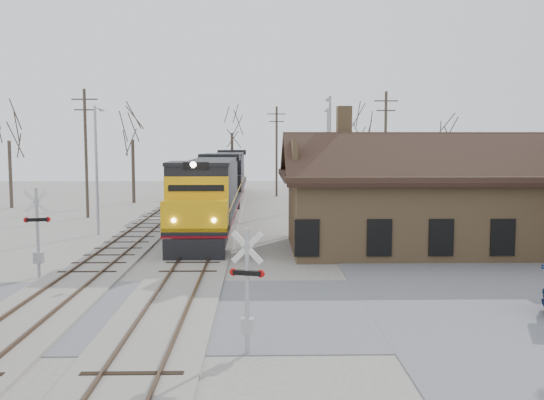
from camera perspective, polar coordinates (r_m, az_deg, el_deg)
The scene contains 20 objects.
ground at distance 21.84m, azimuth -9.77°, elevation -10.29°, with size 140.00×140.00×0.00m, color #A09B91.
road at distance 21.83m, azimuth -9.77°, elevation -10.25°, with size 60.00×9.00×0.03m, color slate.
track_main at distance 36.39m, azimuth -6.27°, elevation -3.76°, with size 3.40×90.00×0.24m.
track_siding at distance 37.06m, azimuth -13.23°, elevation -3.71°, with size 3.40×90.00×0.24m.
depot at distance 34.11m, azimuth 13.71°, elevation -0.54°, with size 15.20×9.31×7.90m.
locomotive_lead at distance 39.99m, azimuth -5.81°, elevation 0.71°, with size 3.29×22.06×4.90m.
locomotive_trailing at distance 62.23m, azimuth -4.17°, elevation 2.44°, with size 3.29×22.06×4.64m.
crossbuck_near at distance 17.00m, azimuth -2.35°, elevation -8.87°, with size 0.99×0.37×3.55m.
crossbuck_far at distance 28.21m, azimuth -21.19°, elevation -3.15°, with size 1.12×0.29×3.92m.
streetlight_a at distance 39.91m, azimuth -16.15°, elevation 3.41°, with size 0.25×2.04×8.14m.
streetlight_b at distance 42.91m, azimuth 5.42°, elevation 4.38°, with size 0.25×2.04×9.08m.
streetlight_c at distance 55.83m, azimuth 5.22°, elevation 4.57°, with size 0.25×2.04×8.93m.
utility_pole_a at distance 49.00m, azimuth -17.11°, elevation 4.44°, with size 2.00×0.24×9.94m.
utility_pole_b at distance 65.26m, azimuth 0.44°, elevation 4.77°, with size 2.00×0.24×9.65m.
utility_pole_c at distance 52.28m, azimuth 10.61°, elevation 4.74°, with size 2.00×0.24×10.12m.
tree_a at distance 58.64m, azimuth -23.55°, elevation 6.10°, with size 4.00×4.00×9.80m.
tree_b at distance 59.80m, azimuth -13.01°, elevation 6.52°, with size 4.07×4.07×9.97m.
tree_c at distance 71.43m, azimuth -3.80°, elevation 7.23°, with size 4.61×4.61×11.31m.
tree_d at distance 66.12m, azimuth 8.61°, elevation 6.86°, with size 4.31×4.31×10.57m.
tree_e at distance 61.57m, azimuth 16.27°, elevation 5.72°, with size 3.65×3.65×8.94m.
Camera 1 is at (3.21, -20.77, 5.93)m, focal length 40.00 mm.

